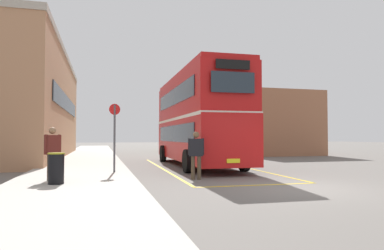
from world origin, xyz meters
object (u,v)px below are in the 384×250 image
at_px(litter_bin, 56,168).
at_px(bus_stop_sign, 115,131).
at_px(single_deck_bus, 187,136).
at_px(pedestrian_boarding, 196,152).
at_px(double_decker_bus, 197,118).
at_px(pedestrian_waiting_near, 53,149).

height_order(litter_bin, bus_stop_sign, bus_stop_sign).
distance_m(single_deck_bus, pedestrian_boarding, 24.48).
relative_size(double_decker_bus, bus_stop_sign, 4.01).
distance_m(double_decker_bus, bus_stop_sign, 5.71).
bearing_deg(single_deck_bus, pedestrian_waiting_near, -113.75).
xyz_separation_m(pedestrian_boarding, litter_bin, (-4.59, -0.98, -0.40)).
height_order(single_deck_bus, bus_stop_sign, single_deck_bus).
bearing_deg(pedestrian_boarding, single_deck_bus, 76.59).
distance_m(double_decker_bus, pedestrian_waiting_near, 8.64).
relative_size(double_decker_bus, litter_bin, 11.74).
bearing_deg(double_decker_bus, litter_bin, -133.46).
height_order(pedestrian_waiting_near, litter_bin, pedestrian_waiting_near).
bearing_deg(litter_bin, double_decker_bus, 46.54).
bearing_deg(bus_stop_sign, pedestrian_boarding, -36.03).
bearing_deg(litter_bin, bus_stop_sign, 58.99).
distance_m(litter_bin, bus_stop_sign, 3.69).
relative_size(single_deck_bus, pedestrian_boarding, 5.02).
bearing_deg(double_decker_bus, pedestrian_boarding, -106.20).
xyz_separation_m(double_decker_bus, single_deck_bus, (4.06, 18.23, -0.88)).
xyz_separation_m(double_decker_bus, bus_stop_sign, (-4.40, -3.55, -0.75)).
distance_m(pedestrian_boarding, pedestrian_waiting_near, 4.81).
bearing_deg(bus_stop_sign, single_deck_bus, 68.77).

